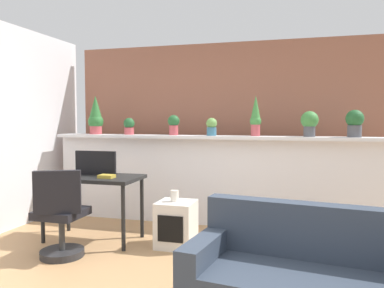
{
  "coord_description": "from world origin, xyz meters",
  "views": [
    {
      "loc": [
        1.1,
        -2.96,
        1.4
      ],
      "look_at": [
        -0.05,
        1.12,
        1.13
      ],
      "focal_mm": 36.08,
      "sensor_mm": 36.0,
      "label": 1
    }
  ],
  "objects_px": {
    "potted_plant_6": "(355,122)",
    "potted_plant_4": "(256,116)",
    "potted_plant_1": "(129,126)",
    "couch": "(307,288)",
    "desk": "(93,183)",
    "tv_monitor": "(96,163)",
    "potted_plant_2": "(174,124)",
    "vase_on_shelf": "(175,196)",
    "book_on_desk": "(107,176)",
    "potted_plant_5": "(310,122)",
    "side_cube_shelf": "(176,224)",
    "potted_plant_0": "(96,116)",
    "office_chair": "(60,220)",
    "potted_plant_3": "(212,126)"
  },
  "relations": [
    {
      "from": "book_on_desk",
      "to": "desk",
      "type": "bearing_deg",
      "value": 157.78
    },
    {
      "from": "potted_plant_2",
      "to": "potted_plant_6",
      "type": "distance_m",
      "value": 2.26
    },
    {
      "from": "office_chair",
      "to": "potted_plant_6",
      "type": "bearing_deg",
      "value": 28.83
    },
    {
      "from": "potted_plant_2",
      "to": "office_chair",
      "type": "height_order",
      "value": "potted_plant_2"
    },
    {
      "from": "potted_plant_6",
      "to": "tv_monitor",
      "type": "relative_size",
      "value": 0.63
    },
    {
      "from": "potted_plant_5",
      "to": "vase_on_shelf",
      "type": "relative_size",
      "value": 2.53
    },
    {
      "from": "potted_plant_4",
      "to": "side_cube_shelf",
      "type": "distance_m",
      "value": 1.71
    },
    {
      "from": "tv_monitor",
      "to": "vase_on_shelf",
      "type": "bearing_deg",
      "value": -2.17
    },
    {
      "from": "potted_plant_1",
      "to": "side_cube_shelf",
      "type": "xyz_separation_m",
      "value": [
        1.0,
        -0.97,
        -1.06
      ]
    },
    {
      "from": "potted_plant_0",
      "to": "potted_plant_6",
      "type": "distance_m",
      "value": 3.44
    },
    {
      "from": "office_chair",
      "to": "couch",
      "type": "relative_size",
      "value": 0.55
    },
    {
      "from": "potted_plant_5",
      "to": "book_on_desk",
      "type": "height_order",
      "value": "potted_plant_5"
    },
    {
      "from": "potted_plant_6",
      "to": "potted_plant_4",
      "type": "bearing_deg",
      "value": 178.17
    },
    {
      "from": "potted_plant_4",
      "to": "desk",
      "type": "height_order",
      "value": "potted_plant_4"
    },
    {
      "from": "potted_plant_6",
      "to": "office_chair",
      "type": "height_order",
      "value": "potted_plant_6"
    },
    {
      "from": "tv_monitor",
      "to": "book_on_desk",
      "type": "height_order",
      "value": "tv_monitor"
    },
    {
      "from": "potted_plant_0",
      "to": "tv_monitor",
      "type": "xyz_separation_m",
      "value": [
        0.52,
        -0.92,
        -0.55
      ]
    },
    {
      "from": "potted_plant_1",
      "to": "vase_on_shelf",
      "type": "relative_size",
      "value": 1.89
    },
    {
      "from": "potted_plant_0",
      "to": "potted_plant_3",
      "type": "height_order",
      "value": "potted_plant_0"
    },
    {
      "from": "potted_plant_6",
      "to": "office_chair",
      "type": "xyz_separation_m",
      "value": [
        -2.92,
        -1.61,
        -0.98
      ]
    },
    {
      "from": "potted_plant_5",
      "to": "side_cube_shelf",
      "type": "bearing_deg",
      "value": -146.17
    },
    {
      "from": "tv_monitor",
      "to": "side_cube_shelf",
      "type": "relative_size",
      "value": 1.03
    },
    {
      "from": "potted_plant_0",
      "to": "side_cube_shelf",
      "type": "height_order",
      "value": "potted_plant_0"
    },
    {
      "from": "potted_plant_1",
      "to": "potted_plant_4",
      "type": "height_order",
      "value": "potted_plant_4"
    },
    {
      "from": "potted_plant_2",
      "to": "vase_on_shelf",
      "type": "bearing_deg",
      "value": -71.09
    },
    {
      "from": "potted_plant_3",
      "to": "desk",
      "type": "distance_m",
      "value": 1.65
    },
    {
      "from": "potted_plant_5",
      "to": "desk",
      "type": "relative_size",
      "value": 0.28
    },
    {
      "from": "potted_plant_6",
      "to": "office_chair",
      "type": "bearing_deg",
      "value": -151.17
    },
    {
      "from": "book_on_desk",
      "to": "potted_plant_1",
      "type": "bearing_deg",
      "value": 101.95
    },
    {
      "from": "potted_plant_6",
      "to": "desk",
      "type": "bearing_deg",
      "value": -161.37
    },
    {
      "from": "vase_on_shelf",
      "to": "potted_plant_0",
      "type": "bearing_deg",
      "value": 147.46
    },
    {
      "from": "potted_plant_3",
      "to": "vase_on_shelf",
      "type": "relative_size",
      "value": 1.87
    },
    {
      "from": "desk",
      "to": "tv_monitor",
      "type": "bearing_deg",
      "value": 95.54
    },
    {
      "from": "potted_plant_3",
      "to": "potted_plant_4",
      "type": "relative_size",
      "value": 0.45
    },
    {
      "from": "potted_plant_0",
      "to": "desk",
      "type": "bearing_deg",
      "value": -62.38
    },
    {
      "from": "potted_plant_3",
      "to": "desk",
      "type": "relative_size",
      "value": 0.21
    },
    {
      "from": "couch",
      "to": "desk",
      "type": "bearing_deg",
      "value": 150.63
    },
    {
      "from": "potted_plant_2",
      "to": "office_chair",
      "type": "relative_size",
      "value": 0.3
    },
    {
      "from": "desk",
      "to": "side_cube_shelf",
      "type": "relative_size",
      "value": 2.2
    },
    {
      "from": "potted_plant_1",
      "to": "couch",
      "type": "height_order",
      "value": "potted_plant_1"
    },
    {
      "from": "potted_plant_2",
      "to": "potted_plant_1",
      "type": "bearing_deg",
      "value": -179.76
    },
    {
      "from": "potted_plant_6",
      "to": "office_chair",
      "type": "distance_m",
      "value": 3.47
    },
    {
      "from": "potted_plant_3",
      "to": "potted_plant_6",
      "type": "distance_m",
      "value": 1.73
    },
    {
      "from": "potted_plant_2",
      "to": "office_chair",
      "type": "bearing_deg",
      "value": -111.85
    },
    {
      "from": "potted_plant_6",
      "to": "desk",
      "type": "xyz_separation_m",
      "value": [
        -2.91,
        -0.98,
        -0.7
      ]
    },
    {
      "from": "potted_plant_4",
      "to": "side_cube_shelf",
      "type": "bearing_deg",
      "value": -127.28
    },
    {
      "from": "tv_monitor",
      "to": "vase_on_shelf",
      "type": "distance_m",
      "value": 1.04
    },
    {
      "from": "potted_plant_4",
      "to": "book_on_desk",
      "type": "relative_size",
      "value": 3.09
    },
    {
      "from": "potted_plant_4",
      "to": "tv_monitor",
      "type": "bearing_deg",
      "value": -151.8
    },
    {
      "from": "potted_plant_0",
      "to": "book_on_desk",
      "type": "relative_size",
      "value": 3.28
    }
  ]
}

